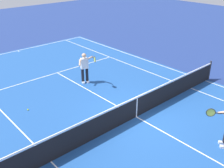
{
  "coord_description": "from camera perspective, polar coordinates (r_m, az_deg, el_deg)",
  "views": [
    {
      "loc": [
        -6.45,
        7.13,
        6.12
      ],
      "look_at": [
        1.7,
        -0.14,
        0.9
      ],
      "focal_mm": 42.47,
      "sensor_mm": 36.0,
      "label": 1
    }
  ],
  "objects": [
    {
      "name": "court_slab",
      "position": [
        11.4,
        5.22,
        -7.04
      ],
      "size": [
        24.2,
        11.4,
        0.0
      ],
      "primitive_type": "cube",
      "color": "#1E4C93",
      "rests_on": "ground_plane"
    },
    {
      "name": "court_line_markings",
      "position": [
        11.4,
        5.22,
        -7.02
      ],
      "size": [
        23.85,
        11.05,
        0.01
      ],
      "color": "white",
      "rests_on": "ground_plane"
    },
    {
      "name": "tennis_ball",
      "position": [
        12.37,
        -17.65,
        -5.28
      ],
      "size": [
        0.07,
        0.07,
        0.07
      ],
      "primitive_type": "sphere",
      "color": "#CCE01E",
      "rests_on": "ground_plane"
    },
    {
      "name": "tennis_net",
      "position": [
        11.14,
        5.32,
        -4.91
      ],
      "size": [
        0.1,
        11.7,
        1.08
      ],
      "color": "#2D2D33",
      "rests_on": "ground_plane"
    },
    {
      "name": "ground_plane",
      "position": [
        11.4,
        5.22,
        -7.04
      ],
      "size": [
        60.0,
        60.0,
        0.0
      ],
      "primitive_type": "plane",
      "color": "navy"
    },
    {
      "name": "tennis_player_near",
      "position": [
        14.07,
        -5.87,
        3.76
      ],
      "size": [
        1.18,
        0.74,
        1.7
      ],
      "color": "black",
      "rests_on": "ground_plane"
    }
  ]
}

